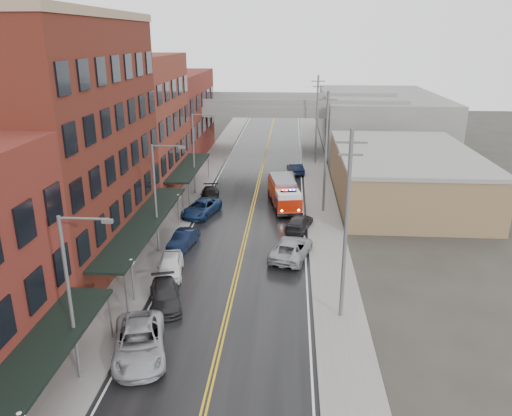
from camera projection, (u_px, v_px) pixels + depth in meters
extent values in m
cube|color=black|center=(248.00, 228.00, 46.17)|extent=(11.00, 160.00, 0.02)
cube|color=slate|center=(170.00, 225.00, 46.64)|extent=(3.00, 160.00, 0.15)
cube|color=slate|center=(327.00, 229.00, 45.65)|extent=(3.00, 160.00, 0.15)
cube|color=gray|center=(188.00, 226.00, 46.53)|extent=(0.30, 160.00, 0.15)
cube|color=gray|center=(309.00, 229.00, 45.76)|extent=(0.30, 160.00, 0.15)
cube|color=#4F2015|center=(63.00, 146.00, 37.53)|extent=(9.00, 20.00, 18.00)
cube|color=maroon|center=(135.00, 126.00, 54.52)|extent=(9.00, 15.00, 15.00)
cube|color=maroon|center=(172.00, 116.00, 71.50)|extent=(9.00, 20.00, 12.00)
cube|color=olive|center=(403.00, 177.00, 53.70)|extent=(14.00, 22.00, 5.00)
cube|color=slate|center=(379.00, 119.00, 81.36)|extent=(18.00, 30.00, 8.00)
cube|color=black|center=(19.00, 380.00, 21.19)|extent=(2.60, 16.00, 0.18)
cylinder|color=slate|center=(110.00, 317.00, 28.76)|extent=(0.10, 0.10, 3.00)
cube|color=black|center=(145.00, 222.00, 39.10)|extent=(2.60, 18.00, 0.18)
cylinder|color=slate|center=(126.00, 293.00, 31.40)|extent=(0.10, 0.10, 3.00)
cylinder|color=slate|center=(183.00, 206.00, 47.62)|extent=(0.10, 0.10, 3.00)
cube|color=black|center=(189.00, 167.00, 55.60)|extent=(2.60, 13.00, 0.18)
cylinder|color=slate|center=(189.00, 197.00, 50.26)|extent=(0.10, 0.10, 3.00)
cylinder|color=slate|center=(208.00, 167.00, 61.76)|extent=(0.10, 0.10, 3.00)
cylinder|color=#59595B|center=(133.00, 283.00, 32.95)|extent=(0.14, 0.14, 2.80)
sphere|color=silver|center=(131.00, 262.00, 32.46)|extent=(0.44, 0.44, 0.44)
cylinder|color=#59595B|center=(179.00, 212.00, 46.15)|extent=(0.14, 0.14, 2.80)
sphere|color=silver|center=(178.00, 197.00, 45.66)|extent=(0.44, 0.44, 0.44)
cylinder|color=#59595B|center=(70.00, 302.00, 24.42)|extent=(0.18, 0.18, 9.00)
cylinder|color=#59595B|center=(84.00, 219.00, 22.90)|extent=(2.40, 0.12, 0.12)
cube|color=#59595B|center=(107.00, 221.00, 22.86)|extent=(0.50, 0.22, 0.18)
cylinder|color=#59595B|center=(155.00, 200.00, 39.50)|extent=(0.18, 0.18, 9.00)
cylinder|color=#59595B|center=(167.00, 146.00, 37.98)|extent=(2.40, 0.12, 0.12)
cube|color=#59595B|center=(181.00, 148.00, 37.94)|extent=(0.50, 0.22, 0.18)
cylinder|color=#59595B|center=(194.00, 155.00, 54.59)|extent=(0.18, 0.18, 9.00)
cylinder|color=#59595B|center=(203.00, 115.00, 53.07)|extent=(2.40, 0.12, 0.12)
cube|color=#59595B|center=(213.00, 116.00, 53.03)|extent=(0.50, 0.22, 0.18)
cylinder|color=#59595B|center=(346.00, 229.00, 29.58)|extent=(0.24, 0.24, 12.00)
cube|color=#59595B|center=(351.00, 142.00, 27.88)|extent=(1.80, 0.12, 0.12)
cube|color=#59595B|center=(351.00, 155.00, 28.11)|extent=(1.40, 0.12, 0.12)
cylinder|color=#59595B|center=(326.00, 154.00, 48.44)|extent=(0.24, 0.24, 12.00)
cube|color=#59595B|center=(328.00, 99.00, 46.74)|extent=(1.80, 0.12, 0.12)
cube|color=#59595B|center=(328.00, 107.00, 46.97)|extent=(1.40, 0.12, 0.12)
cylinder|color=#59595B|center=(317.00, 121.00, 67.29)|extent=(0.24, 0.24, 12.00)
cube|color=#59595B|center=(318.00, 81.00, 65.59)|extent=(1.80, 0.12, 0.12)
cube|color=#59595B|center=(318.00, 87.00, 65.82)|extent=(1.40, 0.12, 0.12)
cube|color=slate|center=(266.00, 108.00, 74.13)|extent=(40.00, 10.00, 1.50)
cube|color=slate|center=(194.00, 132.00, 76.10)|extent=(1.60, 8.00, 6.00)
cube|color=slate|center=(339.00, 134.00, 74.61)|extent=(1.60, 8.00, 6.00)
cube|color=#B01D08|center=(282.00, 190.00, 52.58)|extent=(3.32, 5.66, 2.03)
cube|color=#B01D08|center=(288.00, 203.00, 49.14)|extent=(2.82, 2.90, 1.45)
cube|color=silver|center=(288.00, 194.00, 48.82)|extent=(2.67, 2.69, 0.48)
cube|color=black|center=(288.00, 200.00, 49.22)|extent=(2.67, 1.95, 0.77)
cube|color=slate|center=(282.00, 179.00, 52.20)|extent=(3.01, 5.23, 0.29)
cube|color=black|center=(288.00, 191.00, 48.72)|extent=(1.57, 0.54, 0.14)
sphere|color=#FF0C0C|center=(283.00, 190.00, 48.64)|extent=(0.19, 0.19, 0.19)
sphere|color=#1933FF|center=(294.00, 190.00, 48.74)|extent=(0.19, 0.19, 0.19)
cylinder|color=black|center=(278.00, 211.00, 49.17)|extent=(1.01, 0.50, 0.97)
cylinder|color=black|center=(299.00, 210.00, 49.39)|extent=(1.01, 0.50, 0.97)
cylinder|color=black|center=(273.00, 200.00, 52.35)|extent=(1.01, 0.50, 0.97)
cylinder|color=black|center=(293.00, 200.00, 52.57)|extent=(1.01, 0.50, 0.97)
cylinder|color=black|center=(270.00, 194.00, 54.62)|extent=(1.01, 0.50, 0.97)
cylinder|color=black|center=(289.00, 193.00, 54.84)|extent=(1.01, 0.50, 0.97)
imported|color=#9D9FA4|center=(139.00, 342.00, 27.52)|extent=(4.23, 6.49, 1.66)
imported|color=black|center=(165.00, 296.00, 32.75)|extent=(3.21, 5.02, 1.35)
imported|color=white|center=(170.00, 265.00, 36.98)|extent=(2.43, 4.61, 1.50)
imported|color=black|center=(183.00, 239.00, 41.81)|extent=(2.21, 4.42, 1.39)
imported|color=navy|center=(201.00, 208.00, 49.27)|extent=(3.87, 5.85, 1.49)
imported|color=black|center=(210.00, 195.00, 53.48)|extent=(2.40, 4.94, 1.39)
imported|color=#989AA0|center=(291.00, 248.00, 39.80)|extent=(3.96, 6.10, 1.56)
imported|color=#232325|center=(299.00, 223.00, 45.66)|extent=(2.96, 4.90, 1.33)
imported|color=silver|center=(288.00, 176.00, 60.59)|extent=(1.67, 4.14, 1.41)
imported|color=black|center=(295.00, 169.00, 64.11)|extent=(2.39, 4.37, 1.36)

